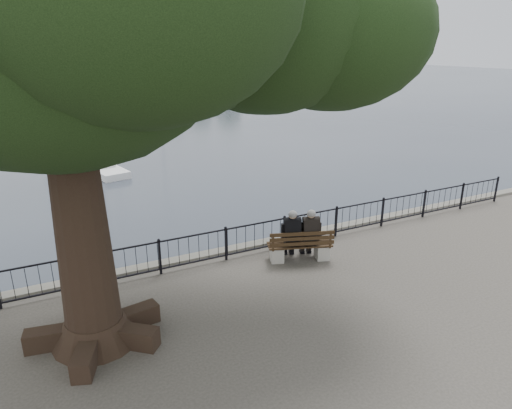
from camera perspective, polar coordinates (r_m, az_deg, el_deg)
harbor at (r=14.84m, az=-0.87°, el=-7.09°), size 260.00×260.00×1.20m
railing at (r=13.99m, az=0.00°, el=-4.03°), size 22.06×0.06×1.00m
bench at (r=13.71m, az=5.51°, el=-5.57°), size 2.00×1.18×1.01m
person_left at (r=13.60m, az=4.41°, el=-3.97°), size 0.64×0.88×1.60m
person_right at (r=13.72m, az=6.65°, el=-3.84°), size 0.64×0.88×1.60m
tree at (r=9.43m, az=-17.99°, el=23.05°), size 12.77×8.92×10.43m
lion_monument at (r=59.60m, az=-19.69°, el=13.67°), size 6.27×6.27×9.18m
sailboat_b at (r=28.61m, az=-18.87°, el=4.68°), size 2.55×5.49×12.42m
sailboat_f at (r=43.84m, az=-17.55°, el=9.58°), size 3.08×4.97×10.46m
sailboat_g at (r=45.34m, az=-11.89°, el=10.35°), size 2.01×5.88×11.39m
sailboat_h at (r=50.28m, az=-25.66°, el=9.79°), size 3.74×6.29×13.28m
far_shore at (r=93.86m, az=-7.52°, el=17.31°), size 30.00×8.60×9.18m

